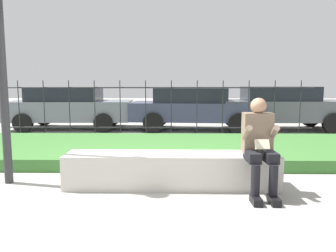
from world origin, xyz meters
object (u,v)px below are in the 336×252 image
person_seated_reader (259,142)px  car_parked_right (282,107)px  car_parked_center (194,108)px  stone_bench (171,172)px  car_parked_left (70,107)px

person_seated_reader → car_parked_right: car_parked_right is taller
person_seated_reader → car_parked_center: car_parked_center is taller
stone_bench → car_parked_center: (0.70, 5.97, 0.50)m
car_parked_right → car_parked_center: size_ratio=0.94×
stone_bench → car_parked_right: bearing=59.6°
car_parked_right → car_parked_left: (-6.91, 0.17, -0.02)m
stone_bench → car_parked_right: 6.98m
person_seated_reader → car_parked_right: 6.75m
car_parked_right → car_parked_left: 6.91m
stone_bench → person_seated_reader: person_seated_reader is taller
car_parked_left → car_parked_center: (4.10, -0.20, -0.00)m
stone_bench → person_seated_reader: bearing=-15.3°
car_parked_right → car_parked_center: bearing=-178.8°
person_seated_reader → car_parked_left: size_ratio=0.32×
stone_bench → car_parked_left: (-3.40, 6.17, 0.50)m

